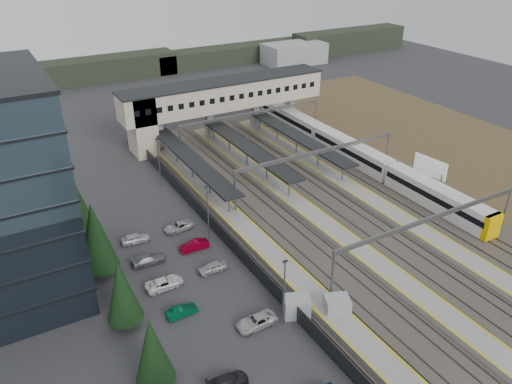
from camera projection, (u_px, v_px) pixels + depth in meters
ground at (303, 262)px, 61.15m from camera, size 220.00×220.00×0.00m
conifer_row at (133, 310)px, 46.29m from camera, size 4.42×49.82×9.50m
car_park at (226, 325)px, 50.62m from camera, size 10.41×44.50×1.28m
lampposts at (240, 246)px, 56.58m from camera, size 0.50×53.25×8.07m
fence at (237, 250)px, 61.67m from camera, size 0.08×90.00×2.00m
relay_cabin_near at (297, 307)px, 52.29m from camera, size 3.27×2.90×2.25m
relay_cabin_far at (337, 307)px, 52.14m from camera, size 3.18×2.96×2.35m
rail_corridor at (338, 222)px, 68.94m from camera, size 34.00×90.00×0.92m
canopies at (247, 147)px, 83.09m from camera, size 23.10×30.00×3.28m
footbridge at (211, 99)px, 93.02m from camera, size 40.40×6.40×11.20m
gantries at (367, 187)px, 65.90m from camera, size 28.40×62.28×7.17m
train at (353, 152)px, 86.03m from camera, size 2.73×57.09×3.44m
billboard at (430, 168)px, 77.31m from camera, size 0.89×5.84×4.96m
scrub_east at (505, 169)px, 84.68m from camera, size 34.00×120.00×0.06m
treeline_far at (188, 61)px, 140.97m from camera, size 170.00×19.00×7.00m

